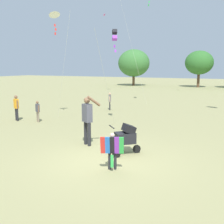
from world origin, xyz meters
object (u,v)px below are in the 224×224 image
at_px(stroller, 126,136).
at_px(person_back_turned, 16,106).
at_px(person_sitting_far, 110,100).
at_px(kite_blue_high, 147,0).
at_px(person_red_shirt, 38,110).
at_px(person_adult_flyer, 87,116).
at_px(child_with_butterfly_kite, 112,148).
at_px(kite_adult_black, 115,36).
at_px(kite_green_novelty, 55,16).

height_order(stroller, person_back_turned, person_back_turned).
bearing_deg(person_sitting_far, kite_blue_high, 64.40).
xyz_separation_m(stroller, person_sitting_far, (-4.76, 8.15, 0.07)).
height_order(person_red_shirt, person_back_turned, person_back_turned).
xyz_separation_m(person_adult_flyer, stroller, (1.69, -0.36, -0.47)).
bearing_deg(child_with_butterfly_kite, kite_adult_black, 115.62).
bearing_deg(kite_blue_high, person_sitting_far, -115.60).
relative_size(child_with_butterfly_kite, person_sitting_far, 0.92).
distance_m(person_red_shirt, person_sitting_far, 5.51).
bearing_deg(child_with_butterfly_kite, person_red_shirt, 146.47).
relative_size(person_adult_flyer, kite_blue_high, 0.22).
relative_size(child_with_butterfly_kite, kite_adult_black, 0.23).
distance_m(child_with_butterfly_kite, stroller, 1.48).
height_order(stroller, kite_green_novelty, kite_green_novelty).
distance_m(stroller, kite_blue_high, 13.47).
height_order(stroller, person_sitting_far, person_sitting_far).
relative_size(kite_adult_black, kite_blue_high, 0.55).
relative_size(person_adult_flyer, kite_adult_black, 0.40).
bearing_deg(stroller, kite_blue_high, 106.79).
bearing_deg(kite_blue_high, person_red_shirt, -109.52).
xyz_separation_m(kite_green_novelty, person_sitting_far, (1.25, 3.97, -4.82)).
height_order(person_adult_flyer, person_sitting_far, person_adult_flyer).
height_order(kite_blue_high, person_red_shirt, kite_blue_high).
bearing_deg(person_adult_flyer, kite_blue_high, 98.77).
relative_size(kite_green_novelty, person_red_shirt, 5.18).
height_order(child_with_butterfly_kite, kite_adult_black, kite_adult_black).
height_order(person_adult_flyer, stroller, person_adult_flyer).
distance_m(kite_adult_black, person_back_turned, 6.36).
height_order(person_red_shirt, person_sitting_far, person_sitting_far).
height_order(kite_adult_black, person_back_turned, kite_adult_black).
bearing_deg(kite_adult_black, kite_blue_high, 97.37).
height_order(kite_adult_black, kite_green_novelty, kite_green_novelty).
distance_m(child_with_butterfly_kite, kite_adult_black, 7.22).
bearing_deg(kite_green_novelty, child_with_butterfly_kite, -42.10).
bearing_deg(kite_blue_high, person_back_turned, -116.30).
bearing_deg(person_back_turned, kite_adult_black, 16.58).
bearing_deg(kite_adult_black, child_with_butterfly_kite, -64.38).
relative_size(person_adult_flyer, person_red_shirt, 1.68).
bearing_deg(kite_adult_black, kite_green_novelty, 179.39).
relative_size(child_with_butterfly_kite, person_adult_flyer, 0.57).
bearing_deg(person_sitting_far, person_red_shirt, -105.92).
relative_size(kite_green_novelty, person_sitting_far, 4.97).
distance_m(stroller, person_red_shirt, 6.89).
bearing_deg(kite_green_novelty, stroller, -34.84).
distance_m(kite_green_novelty, person_red_shirt, 5.03).
bearing_deg(kite_adult_black, person_back_turned, -163.42).
bearing_deg(person_red_shirt, kite_blue_high, 70.48).
relative_size(child_with_butterfly_kite, kite_green_novelty, 0.18).
relative_size(person_adult_flyer, stroller, 1.81).
bearing_deg(person_sitting_far, kite_adult_black, -60.03).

